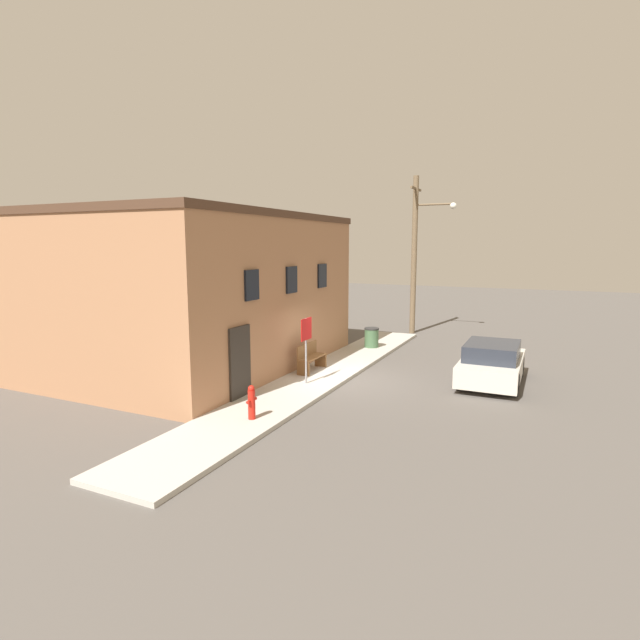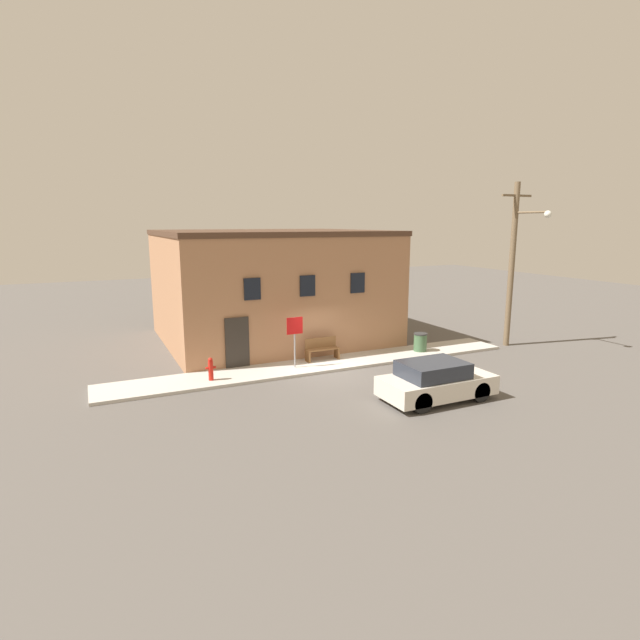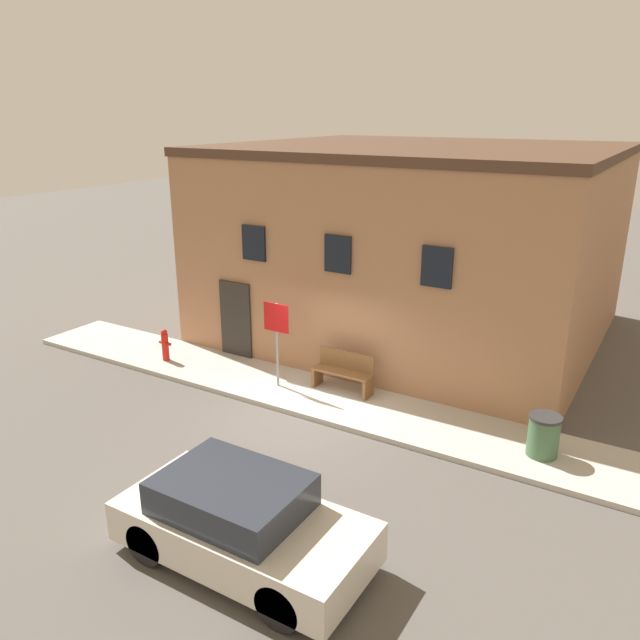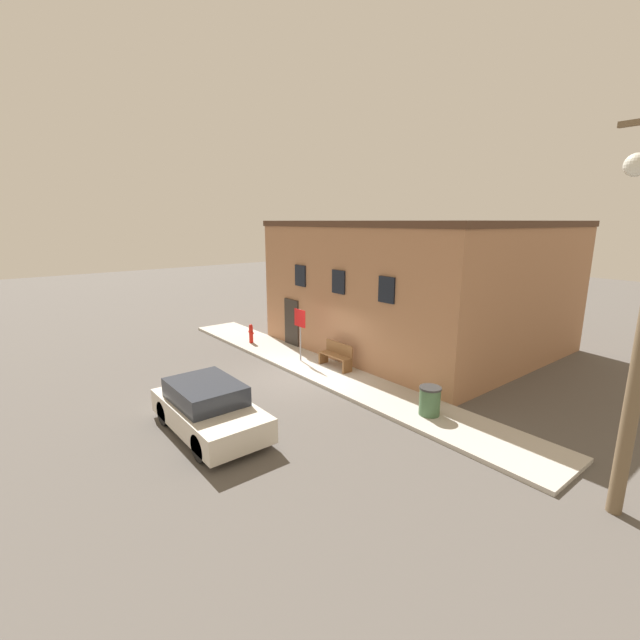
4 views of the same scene
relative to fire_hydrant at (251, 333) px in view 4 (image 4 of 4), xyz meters
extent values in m
plane|color=#56514C|center=(4.74, -0.75, -0.56)|extent=(80.00, 80.00, 0.00)
cube|color=#BCB7AD|center=(4.74, 0.29, -0.50)|extent=(17.98, 2.08, 0.12)
cube|color=#A87551|center=(4.58, 6.12, 2.12)|extent=(10.54, 9.58, 5.37)
cube|color=#4C3323|center=(4.58, 6.12, 4.92)|extent=(10.64, 9.68, 0.24)
cube|color=black|center=(2.12, 1.29, 2.77)|extent=(0.70, 0.08, 0.90)
cube|color=black|center=(4.58, 1.29, 2.77)|extent=(0.70, 0.08, 0.90)
cube|color=black|center=(7.04, 1.29, 2.77)|extent=(0.70, 0.08, 0.90)
cube|color=#2D2823|center=(1.41, 1.29, 0.54)|extent=(1.00, 0.08, 2.20)
cylinder|color=red|center=(0.00, 0.00, -0.07)|extent=(0.19, 0.19, 0.75)
sphere|color=red|center=(0.00, 0.00, 0.35)|extent=(0.17, 0.17, 0.17)
cylinder|color=red|center=(-0.14, 0.00, 0.05)|extent=(0.10, 0.08, 0.08)
cylinder|color=red|center=(0.14, 0.00, 0.05)|extent=(0.10, 0.08, 0.08)
cylinder|color=gray|center=(3.52, 0.23, 0.61)|extent=(0.06, 0.06, 2.10)
cube|color=red|center=(3.52, 0.21, 1.31)|extent=(0.69, 0.02, 0.69)
cube|color=brown|center=(4.34, 0.75, -0.21)|extent=(0.08, 0.44, 0.47)
cube|color=brown|center=(5.73, 0.75, -0.21)|extent=(0.08, 0.44, 0.47)
cube|color=brown|center=(5.03, 0.75, 0.04)|extent=(1.47, 0.44, 0.04)
cube|color=brown|center=(5.03, 0.95, 0.29)|extent=(1.47, 0.04, 0.46)
cylinder|color=#426642|center=(9.81, 0.23, -0.05)|extent=(0.60, 0.60, 0.78)
cylinder|color=#2D2D2D|center=(9.81, 0.23, 0.37)|extent=(0.63, 0.63, 0.06)
sphere|color=silver|center=(14.65, -2.14, 5.78)|extent=(0.32, 0.32, 0.32)
cylinder|color=black|center=(7.80, -4.25, -0.22)|extent=(0.69, 0.20, 0.69)
cylinder|color=black|center=(7.80, -5.88, -0.22)|extent=(0.69, 0.20, 0.69)
cylinder|color=black|center=(5.38, -4.25, -0.22)|extent=(0.69, 0.20, 0.69)
cylinder|color=black|center=(5.38, -5.88, -0.22)|extent=(0.69, 0.20, 0.69)
cube|color=beige|center=(6.59, -5.07, -0.05)|extent=(3.91, 1.82, 0.65)
cube|color=#282D38|center=(6.39, -5.07, 0.54)|extent=(2.15, 1.61, 0.52)
camera|label=1|loc=(-10.26, -6.70, 3.93)|focal=28.00mm
camera|label=2|loc=(-4.00, -18.11, 5.40)|focal=28.00mm
camera|label=3|loc=(11.66, -11.22, 5.98)|focal=35.00mm
camera|label=4|loc=(16.75, -9.43, 5.03)|focal=24.00mm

